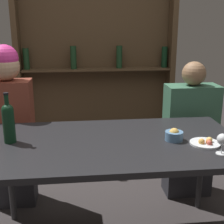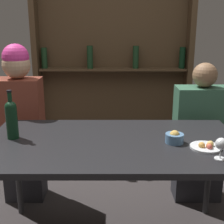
{
  "view_description": "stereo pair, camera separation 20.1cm",
  "coord_description": "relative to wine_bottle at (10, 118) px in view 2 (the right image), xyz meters",
  "views": [
    {
      "loc": [
        -0.21,
        -1.79,
        1.47
      ],
      "look_at": [
        0.0,
        0.13,
        0.91
      ],
      "focal_mm": 50.0,
      "sensor_mm": 36.0,
      "label": 1
    },
    {
      "loc": [
        -0.01,
        -1.8,
        1.47
      ],
      "look_at": [
        0.0,
        0.13,
        0.91
      ],
      "focal_mm": 50.0,
      "sensor_mm": 36.0,
      "label": 2
    }
  ],
  "objects": [
    {
      "name": "dining_table",
      "position": [
        0.64,
        -0.05,
        -0.19
      ],
      "size": [
        1.59,
        0.86,
        0.76
      ],
      "color": "black",
      "rests_on": "ground_plane"
    },
    {
      "name": "seated_person_right",
      "position": [
        1.35,
        0.56,
        -0.35
      ],
      "size": [
        0.43,
        0.22,
        1.16
      ],
      "color": "#26262B",
      "rests_on": "ground_plane"
    },
    {
      "name": "food_plate_0",
      "position": [
        1.18,
        -0.17,
        -0.12
      ],
      "size": [
        0.18,
        0.18,
        0.04
      ],
      "color": "silver",
      "rests_on": "dining_table"
    },
    {
      "name": "seated_person_left",
      "position": [
        -0.12,
        0.56,
        -0.24
      ],
      "size": [
        0.35,
        0.22,
        1.31
      ],
      "color": "#26262B",
      "rests_on": "ground_plane"
    },
    {
      "name": "snack_bowl",
      "position": [
        1.01,
        -0.08,
        -0.1
      ],
      "size": [
        0.11,
        0.11,
        0.08
      ],
      "color": "#4C7299",
      "rests_on": "dining_table"
    },
    {
      "name": "wine_rack_wall",
      "position": [
        0.64,
        1.73,
        0.23
      ],
      "size": [
        1.78,
        0.21,
        2.24
      ],
      "color": "#4C3823",
      "rests_on": "ground_plane"
    },
    {
      "name": "wine_glass_0",
      "position": [
        1.21,
        -0.31,
        -0.05
      ],
      "size": [
        0.06,
        0.06,
        0.12
      ],
      "color": "silver",
      "rests_on": "dining_table"
    },
    {
      "name": "wine_bottle",
      "position": [
        0.0,
        0.0,
        0.0
      ],
      "size": [
        0.07,
        0.07,
        0.31
      ],
      "color": "black",
      "rests_on": "dining_table"
    }
  ]
}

